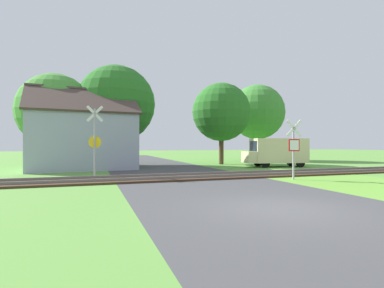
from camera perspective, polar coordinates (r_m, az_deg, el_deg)
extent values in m
plane|color=#5B933D|center=(8.77, 16.03, -11.77)|extent=(160.00, 160.00, 0.00)
cube|color=#424244|center=(10.44, 9.67, -9.85)|extent=(7.63, 80.00, 0.01)
cube|color=#422D1E|center=(15.80, -0.56, -6.35)|extent=(60.00, 2.60, 0.10)
cube|color=slate|center=(16.47, -1.34, -5.71)|extent=(60.00, 0.08, 0.12)
cube|color=slate|center=(15.11, 0.29, -6.22)|extent=(60.00, 0.08, 0.12)
cylinder|color=#9E9EA5|center=(15.88, 18.75, -1.56)|extent=(0.10, 0.10, 2.73)
cube|color=red|center=(15.82, 18.87, -0.20)|extent=(0.60, 0.09, 0.60)
cube|color=white|center=(15.80, 18.91, -0.20)|extent=(0.49, 0.06, 0.49)
cube|color=white|center=(15.84, 18.87, 2.84)|extent=(0.88, 0.11, 0.88)
cube|color=white|center=(15.84, 18.87, 2.84)|extent=(0.88, 0.11, 0.88)
cylinder|color=#9E9EA5|center=(16.55, -18.05, 0.09)|extent=(0.09, 0.09, 3.65)
cube|color=white|center=(16.69, -18.02, 5.51)|extent=(0.87, 0.17, 0.88)
cube|color=white|center=(16.69, -18.02, 5.51)|extent=(0.87, 0.17, 0.88)
cylinder|color=yellow|center=(16.62, -18.02, 0.35)|extent=(0.64, 0.13, 0.64)
cube|color=#99A3B7|center=(23.64, -20.32, 0.47)|extent=(7.71, 7.08, 4.00)
cube|color=#473833|center=(22.28, -19.99, 8.05)|extent=(7.76, 4.36, 2.17)
cube|color=#473833|center=(25.41, -20.61, 7.04)|extent=(7.76, 4.36, 2.17)
cube|color=brown|center=(24.08, -15.66, 7.55)|extent=(0.55, 0.55, 1.10)
cylinder|color=#513823|center=(27.04, 5.60, -0.96)|extent=(0.41, 0.41, 2.73)
sphere|color=#286B23|center=(27.19, 5.60, 6.06)|extent=(5.23, 5.23, 5.23)
cylinder|color=#513823|center=(25.55, -14.20, -0.99)|extent=(0.32, 0.32, 2.74)
sphere|color=#286B23|center=(25.76, -14.20, 7.40)|extent=(6.36, 6.36, 6.36)
cylinder|color=#513823|center=(25.71, -24.60, -1.53)|extent=(0.30, 0.30, 2.24)
sphere|color=#478E38|center=(25.83, -24.60, 5.78)|extent=(5.77, 5.77, 5.77)
cylinder|color=#513823|center=(33.94, 12.34, -0.46)|extent=(0.44, 0.44, 3.11)
sphere|color=#3D8433|center=(34.13, 12.33, 5.96)|extent=(6.03, 6.03, 6.03)
cube|color=beige|center=(24.71, 16.18, -1.21)|extent=(4.46, 2.60, 1.90)
cube|color=beige|center=(23.79, 10.81, -2.45)|extent=(1.00, 1.90, 0.90)
cube|color=#19232D|center=(23.90, 11.65, -0.45)|extent=(0.32, 1.60, 0.85)
cube|color=navy|center=(25.58, 15.27, -1.91)|extent=(3.72, 0.66, 0.16)
cylinder|color=black|center=(24.90, 12.43, -3.39)|extent=(0.70, 0.29, 0.68)
cylinder|color=black|center=(23.46, 13.81, -3.59)|extent=(0.70, 0.29, 0.68)
cylinder|color=black|center=(26.07, 18.30, -3.23)|extent=(0.70, 0.29, 0.68)
cylinder|color=black|center=(24.69, 19.95, -3.41)|extent=(0.70, 0.29, 0.68)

